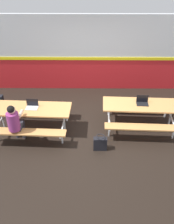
# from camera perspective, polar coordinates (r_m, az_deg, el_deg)

# --- Properties ---
(ground_plane) EXTENTS (10.00, 10.00, 0.02)m
(ground_plane) POSITION_cam_1_polar(r_m,az_deg,el_deg) (7.11, -0.01, -4.21)
(ground_plane) COLOR black
(accent_backdrop) EXTENTS (8.00, 0.14, 2.60)m
(accent_backdrop) POSITION_cam_1_polar(r_m,az_deg,el_deg) (8.74, 0.12, 12.85)
(accent_backdrop) COLOR red
(accent_backdrop) RESTS_ON ground
(picnic_table_left) EXTENTS (2.12, 1.64, 0.74)m
(picnic_table_left) POSITION_cam_1_polar(r_m,az_deg,el_deg) (6.93, -12.37, -0.28)
(picnic_table_left) COLOR tan
(picnic_table_left) RESTS_ON ground
(picnic_table_right) EXTENTS (2.12, 1.64, 0.74)m
(picnic_table_right) POSITION_cam_1_polar(r_m,az_deg,el_deg) (7.09, 12.08, 0.63)
(picnic_table_right) COLOR tan
(picnic_table_right) RESTS_ON ground
(student_nearer) EXTENTS (0.37, 0.53, 1.21)m
(student_nearer) POSITION_cam_1_polar(r_m,az_deg,el_deg) (6.51, -16.21, -1.98)
(student_nearer) COLOR #2D2D38
(student_nearer) RESTS_ON ground
(laptop_silver) EXTENTS (0.33, 0.23, 0.22)m
(laptop_silver) POSITION_cam_1_polar(r_m,az_deg,el_deg) (6.84, -12.44, 1.35)
(laptop_silver) COLOR silver
(laptop_silver) RESTS_ON picnic_table_left
(laptop_dark) EXTENTS (0.33, 0.23, 0.22)m
(laptop_dark) POSITION_cam_1_polar(r_m,az_deg,el_deg) (7.02, 12.52, 2.22)
(laptop_dark) COLOR black
(laptop_dark) RESTS_ON picnic_table_right
(tote_bag_bright) EXTENTS (0.34, 0.21, 0.43)m
(tote_bag_bright) POSITION_cam_1_polar(r_m,az_deg,el_deg) (6.37, 3.02, -7.18)
(tote_bag_bright) COLOR black
(tote_bag_bright) RESTS_ON ground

